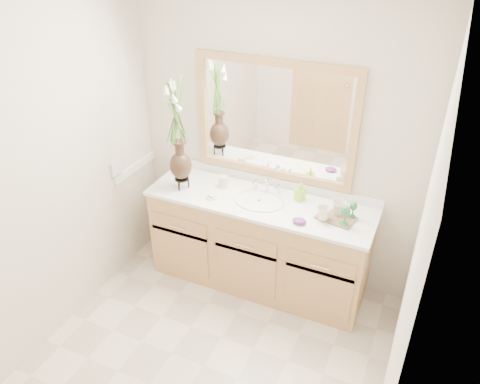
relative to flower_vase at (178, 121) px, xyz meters
The scene contains 20 objects.
floor 1.82m from the flower_vase, 54.55° to the right, with size 2.60×2.60×0.00m, color beige.
ceiling 1.50m from the flower_vase, 54.55° to the right, with size 2.40×2.60×0.02m, color white.
wall_back 0.79m from the flower_vase, 29.31° to the left, with size 2.40×0.02×2.40m, color beige.
wall_left 1.10m from the flower_vase, 120.11° to the right, with size 0.02×2.60×2.40m, color beige.
wall_right 2.09m from the flower_vase, 26.52° to the right, with size 0.02×2.60×2.40m, color beige.
vanity 1.22m from the flower_vase, ahead, with size 1.80×0.55×0.80m.
counter 0.90m from the flower_vase, ahead, with size 1.84×0.57×0.03m, color white.
sink 0.92m from the flower_vase, ahead, with size 0.38×0.34×0.23m.
mirror 0.75m from the flower_vase, 27.84° to the left, with size 1.32×0.04×0.97m.
switch_plate 0.70m from the flower_vase, 162.66° to the right, with size 0.02×0.12×0.12m, color white.
flower_vase is the anchor object (origin of this frame).
tumbler 0.64m from the flower_vase, 27.32° to the left, with size 0.08×0.08×0.10m, color beige.
soap_dish 0.65m from the flower_vase, ahead, with size 0.09×0.09×0.03m.
soap_bottle 1.10m from the flower_vase, 12.80° to the left, with size 0.06×0.06×0.14m, color #96DF34.
purple_dish 1.20m from the flower_vase, ahead, with size 0.10×0.08×0.04m, color #652672.
tray 1.41m from the flower_vase, ahead, with size 0.28×0.18×0.01m, color brown.
mug_left 1.31m from the flower_vase, ahead, with size 0.11×0.10×0.11m, color beige.
mug_right 1.39m from the flower_vase, ahead, with size 0.11×0.10×0.11m, color beige.
goblet_front 1.44m from the flower_vase, ahead, with size 0.07×0.07×0.15m.
goblet_back 1.48m from the flower_vase, ahead, with size 0.06×0.06×0.13m.
Camera 1 is at (1.17, -1.94, 2.78)m, focal length 35.00 mm.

